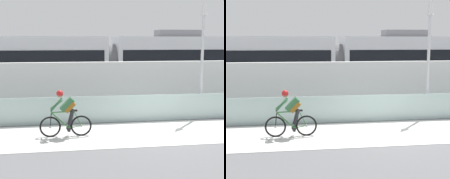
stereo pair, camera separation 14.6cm
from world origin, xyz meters
TOP-DOWN VIEW (x-y plane):
  - ground_plane at (0.00, 0.00)m, footprint 200.00×200.00m
  - bike_path_deck at (0.00, 0.00)m, footprint 32.00×3.20m
  - glass_parapet at (0.00, 1.85)m, footprint 32.00×0.05m
  - concrete_barrier_wall at (0.00, 3.65)m, footprint 32.00×0.36m
  - tram_rail_near at (0.00, 6.13)m, footprint 32.00×0.08m
  - tram_rail_far at (0.00, 7.57)m, footprint 32.00×0.08m
  - tram at (-1.01, 6.85)m, footprint 22.56×2.54m
  - cyclist_on_bike at (-3.55, 0.00)m, footprint 1.77×0.58m
  - lamp_post_antenna at (2.19, 2.15)m, footprint 0.28×0.28m

SIDE VIEW (x-z plane):
  - ground_plane at x=0.00m, z-range 0.00..0.00m
  - tram_rail_near at x=0.00m, z-range 0.00..0.01m
  - tram_rail_far at x=0.00m, z-range 0.00..0.01m
  - bike_path_deck at x=0.00m, z-range 0.00..0.01m
  - glass_parapet at x=0.00m, z-range 0.00..1.07m
  - cyclist_on_bike at x=-3.55m, z-range -0.02..1.59m
  - concrete_barrier_wall at x=0.00m, z-range 0.00..2.31m
  - tram at x=-1.01m, z-range -0.01..3.80m
  - lamp_post_antenna at x=2.19m, z-range 0.69..5.89m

